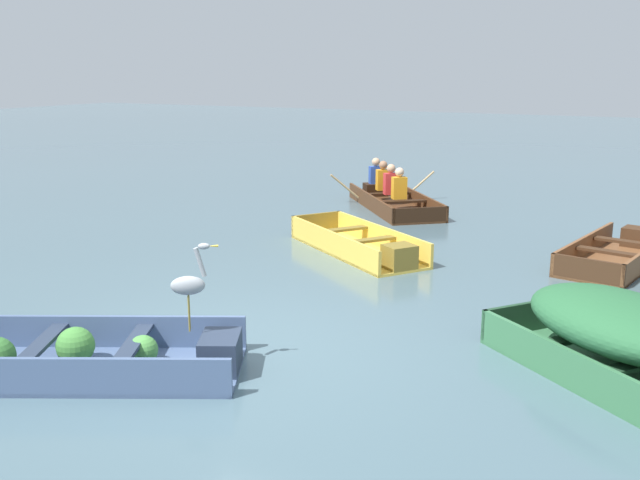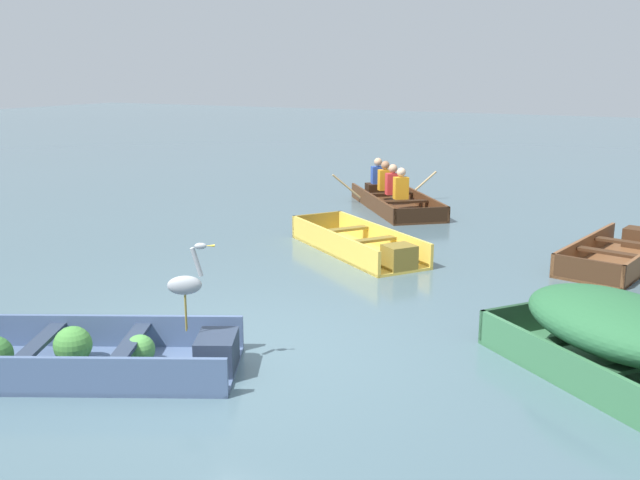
# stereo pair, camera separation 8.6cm
# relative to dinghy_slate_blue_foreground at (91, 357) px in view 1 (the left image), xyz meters

# --- Properties ---
(ground_plane) EXTENTS (80.00, 80.00, 0.00)m
(ground_plane) POSITION_rel_dinghy_slate_blue_foreground_xyz_m (1.00, 1.15, -0.15)
(ground_plane) COLOR #47606B
(dinghy_slate_blue_foreground) EXTENTS (3.07, 2.30, 0.40)m
(dinghy_slate_blue_foreground) POSITION_rel_dinghy_slate_blue_foreground_xyz_m (0.00, 0.00, 0.00)
(dinghy_slate_blue_foreground) COLOR #475B7F
(dinghy_slate_blue_foreground) RESTS_ON ground
(skiff_wooden_brown_near_moored) EXTENTS (1.47, 2.75, 0.34)m
(skiff_wooden_brown_near_moored) POSITION_rel_dinghy_slate_blue_foreground_xyz_m (4.04, 6.55, -0.03)
(skiff_wooden_brown_near_moored) COLOR brown
(skiff_wooden_brown_near_moored) RESTS_ON ground
(skiff_green_mid_moored) EXTENTS (2.66, 2.44, 0.79)m
(skiff_green_mid_moored) POSITION_rel_dinghy_slate_blue_foreground_xyz_m (4.43, 2.18, 0.29)
(skiff_green_mid_moored) COLOR #387047
(skiff_green_mid_moored) RESTS_ON ground
(skiff_yellow_far_moored) EXTENTS (2.78, 2.32, 0.38)m
(skiff_yellow_far_moored) POSITION_rel_dinghy_slate_blue_foreground_xyz_m (0.46, 5.19, -0.01)
(skiff_yellow_far_moored) COLOR #E5BC47
(skiff_yellow_far_moored) RESTS_ON ground
(rowboat_dark_varnish_with_crew) EXTENTS (2.84, 3.08, 0.88)m
(rowboat_dark_varnish_with_crew) POSITION_rel_dinghy_slate_blue_foreground_xyz_m (-0.59, 9.04, 0.07)
(rowboat_dark_varnish_with_crew) COLOR #4C2D19
(rowboat_dark_varnish_with_crew) RESTS_ON ground
(heron_on_dinghy) EXTENTS (0.42, 0.32, 0.84)m
(heron_on_dinghy) POSITION_rel_dinghy_slate_blue_foreground_xyz_m (0.83, 0.47, 0.72)
(heron_on_dinghy) COLOR olive
(heron_on_dinghy) RESTS_ON dinghy_slate_blue_foreground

